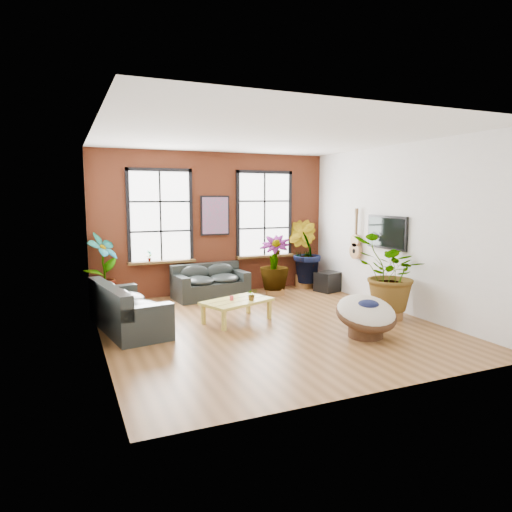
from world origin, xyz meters
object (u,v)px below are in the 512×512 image
(sofa_left, at_px, (126,309))
(papasan_chair, at_px, (366,314))
(coffee_table, at_px, (237,302))
(sofa_back, at_px, (210,283))

(sofa_left, distance_m, papasan_chair, 4.30)
(coffee_table, height_order, papasan_chair, papasan_chair)
(sofa_left, relative_size, coffee_table, 1.51)
(sofa_back, distance_m, sofa_left, 2.97)
(coffee_table, bearing_deg, papasan_chair, -67.64)
(sofa_back, distance_m, coffee_table, 2.24)
(sofa_left, bearing_deg, coffee_table, -106.87)
(papasan_chair, bearing_deg, coffee_table, 141.92)
(sofa_back, height_order, coffee_table, sofa_back)
(sofa_back, bearing_deg, papasan_chair, -75.37)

